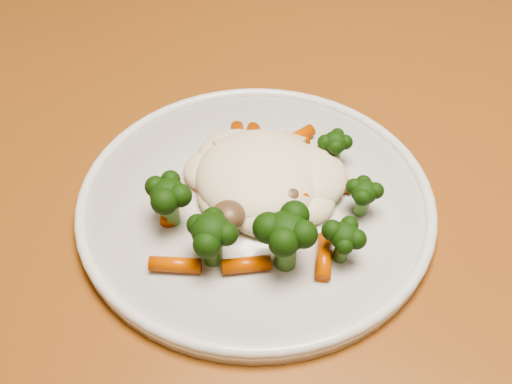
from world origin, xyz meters
TOP-DOWN VIEW (x-y plane):
  - dining_table at (-0.33, 0.06)m, footprint 1.25×0.86m
  - plate at (-0.44, -0.01)m, footprint 0.30×0.30m
  - meal at (-0.43, -0.02)m, footprint 0.19×0.20m

SIDE VIEW (x-z plane):
  - dining_table at x=-0.33m, z-range 0.28..1.03m
  - plate at x=-0.44m, z-range 0.75..0.76m
  - meal at x=-0.43m, z-range 0.76..0.81m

